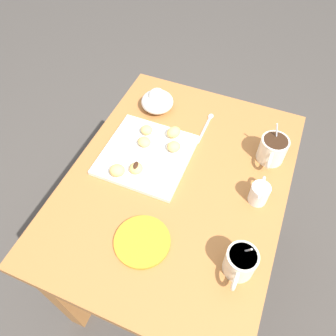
{
  "coord_description": "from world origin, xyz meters",
  "views": [
    {
      "loc": [
        0.59,
        0.21,
        1.65
      ],
      "look_at": [
        -0.02,
        -0.04,
        0.76
      ],
      "focal_mm": 34.86,
      "sensor_mm": 36.0,
      "label": 1
    }
  ],
  "objects": [
    {
      "name": "pastry_plate_square",
      "position": [
        -0.06,
        -0.14,
        0.75
      ],
      "size": [
        0.3,
        0.3,
        0.02
      ],
      "primitive_type": "cube",
      "color": "silver",
      "rests_on": "dining_table"
    },
    {
      "name": "beignet_0",
      "position": [
        -0.11,
        -0.05,
        0.78
      ],
      "size": [
        0.06,
        0.06,
        0.04
      ],
      "primitive_type": "ellipsoid",
      "rotation": [
        0.0,
        0.0,
        3.78
      ],
      "color": "#E5B260",
      "rests_on": "pastry_plate_square"
    },
    {
      "name": "dining_table",
      "position": [
        0.0,
        0.0,
        0.59
      ],
      "size": [
        0.95,
        0.72,
        0.74
      ],
      "color": "#A36633",
      "rests_on": "ground_plane"
    },
    {
      "name": "beignet_1",
      "position": [
        -0.17,
        -0.08,
        0.78
      ],
      "size": [
        0.07,
        0.07,
        0.04
      ],
      "primitive_type": "ellipsoid",
      "rotation": [
        0.0,
        0.0,
        5.72
      ],
      "color": "#E5B260",
      "rests_on": "pastry_plate_square"
    },
    {
      "name": "beignet_4",
      "position": [
        0.03,
        -0.14,
        0.77
      ],
      "size": [
        0.06,
        0.06,
        0.03
      ],
      "primitive_type": "ellipsoid",
      "rotation": [
        0.0,
        0.0,
        0.33
      ],
      "color": "#E5B260",
      "rests_on": "pastry_plate_square"
    },
    {
      "name": "saucer_orange_left",
      "position": [
        0.25,
        -0.01,
        0.75
      ],
      "size": [
        0.17,
        0.17,
        0.01
      ],
      "primitive_type": "cylinder",
      "color": "orange",
      "rests_on": "dining_table"
    },
    {
      "name": "coffee_mug_cream_right",
      "position": [
        0.22,
        0.27,
        0.79
      ],
      "size": [
        0.13,
        0.09,
        0.14
      ],
      "color": "silver",
      "rests_on": "dining_table"
    },
    {
      "name": "beignet_2",
      "position": [
        -0.15,
        -0.18,
        0.77
      ],
      "size": [
        0.04,
        0.05,
        0.03
      ],
      "primitive_type": "ellipsoid",
      "rotation": [
        0.0,
        0.0,
        3.16
      ],
      "color": "#E5B260",
      "rests_on": "pastry_plate_square"
    },
    {
      "name": "beignet_5",
      "position": [
        0.06,
        -0.19,
        0.78
      ],
      "size": [
        0.06,
        0.06,
        0.04
      ],
      "primitive_type": "ellipsoid",
      "rotation": [
        0.0,
        0.0,
        0.3
      ],
      "color": "#E5B260",
      "rests_on": "pastry_plate_square"
    },
    {
      "name": "chocolate_drizzle_4",
      "position": [
        0.03,
        -0.14,
        0.79
      ],
      "size": [
        0.03,
        0.02,
        0.0
      ],
      "primitive_type": "ellipsoid",
      "rotation": [
        0.0,
        0.0,
        0.18
      ],
      "color": "#381E11",
      "rests_on": "beignet_4"
    },
    {
      "name": "coffee_mug_cream_left",
      "position": [
        -0.21,
        0.27,
        0.79
      ],
      "size": [
        0.13,
        0.09,
        0.14
      ],
      "color": "silver",
      "rests_on": "dining_table"
    },
    {
      "name": "beignet_3",
      "position": [
        -0.09,
        -0.16,
        0.77
      ],
      "size": [
        0.05,
        0.06,
        0.03
      ],
      "primitive_type": "ellipsoid",
      "rotation": [
        0.0,
        0.0,
        2.97
      ],
      "color": "#E5B260",
      "rests_on": "pastry_plate_square"
    },
    {
      "name": "loose_spoon_near_saucer",
      "position": [
        -0.28,
        0.01,
        0.74
      ],
      "size": [
        0.16,
        0.02,
        0.01
      ],
      "color": "silver",
      "rests_on": "dining_table"
    },
    {
      "name": "ground_plane",
      "position": [
        0.0,
        0.0,
        0.0
      ],
      "size": [
        8.0,
        8.0,
        0.0
      ],
      "primitive_type": "plane",
      "color": "#423D38"
    },
    {
      "name": "ice_cream_bowl",
      "position": [
        -0.3,
        -0.2,
        0.78
      ],
      "size": [
        0.13,
        0.13,
        0.09
      ],
      "color": "silver",
      "rests_on": "dining_table"
    },
    {
      "name": "cream_pitcher_white",
      "position": [
        -0.03,
        0.27,
        0.78
      ],
      "size": [
        0.1,
        0.06,
        0.07
      ],
      "color": "silver",
      "rests_on": "dining_table"
    }
  ]
}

